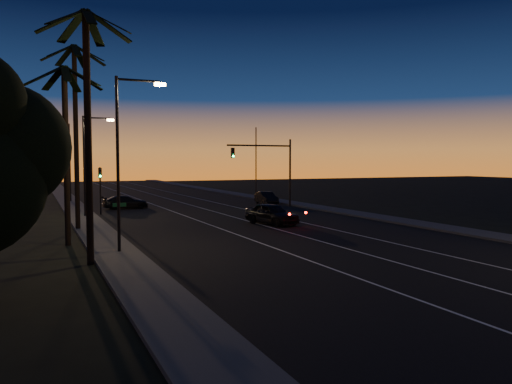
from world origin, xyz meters
name	(u,v)px	position (x,y,z in m)	size (l,w,h in m)	color
road	(243,222)	(0.00, 30.00, 0.01)	(20.00, 170.00, 0.01)	black
sidewalk_left	(93,229)	(-11.20, 30.00, 0.08)	(2.40, 170.00, 0.16)	#3A3A38
sidewalk_right	(361,214)	(11.20, 30.00, 0.08)	(2.40, 170.00, 0.16)	#3A3A38
lane_stripe_left	(206,223)	(-3.00, 30.00, 0.02)	(0.12, 160.00, 0.01)	silver
lane_stripe_mid	(249,221)	(0.50, 30.00, 0.02)	(0.12, 160.00, 0.01)	silver
lane_stripe_right	(288,219)	(4.00, 30.00, 0.02)	(0.12, 160.00, 0.01)	silver
palm_near	(88,110)	(-12.60, 18.00, 7.07)	(4.25, 4.16, 11.53)	black
palm_mid	(66,134)	(-13.20, 24.00, 6.25)	(4.25, 4.16, 10.03)	black
palm_far	(76,119)	(-12.20, 30.00, 7.61)	(4.25, 4.16, 12.53)	black
streetlight_left_near	(124,150)	(-10.70, 20.00, 5.32)	(2.55, 0.26, 9.00)	black
streetlight_left_far	(88,157)	(-10.69, 38.00, 5.06)	(2.55, 0.26, 8.50)	black
street_sign	(120,220)	(-10.80, 21.00, 1.66)	(0.70, 0.06, 2.60)	black
signal_mast	(270,161)	(7.14, 39.99, 4.78)	(7.10, 0.41, 7.00)	black
signal_post	(100,182)	(-9.50, 39.98, 2.89)	(0.28, 0.37, 4.20)	black
far_pole_left	(70,163)	(-11.00, 55.00, 4.50)	(0.14, 0.14, 9.00)	black
far_pole_right	(256,163)	(11.00, 52.00, 4.50)	(0.14, 0.14, 9.00)	black
lead_car	(272,214)	(1.34, 27.57, 0.81)	(3.12, 5.49, 1.59)	black
right_car	(266,198)	(8.37, 43.38, 0.69)	(1.79, 4.22, 1.36)	black
cross_car	(125,202)	(-6.60, 44.49, 0.66)	(4.64, 2.24, 1.30)	black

